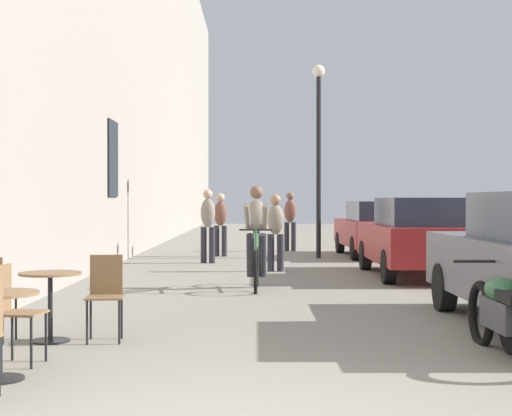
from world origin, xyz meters
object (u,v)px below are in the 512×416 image
at_px(cafe_chair_near_toward_street, 15,307).
at_px(pedestrian_mid, 209,222).
at_px(cafe_table_near, 1,316).
at_px(parked_motorcycle, 506,315).
at_px(cafe_table_mid, 51,292).
at_px(pedestrian_near, 277,228).
at_px(street_lamp, 320,136).
at_px(pedestrian_furthest, 291,218).
at_px(cafe_chair_mid_toward_street, 107,291).
at_px(parked_car_second, 420,236).
at_px(cyclist_on_bicycle, 258,240).
at_px(pedestrian_far, 222,221).
at_px(parked_car_third, 378,228).

xyz_separation_m(cafe_chair_near_toward_street, pedestrian_mid, (1.04, 11.26, 0.45)).
height_order(cafe_table_near, cafe_chair_near_toward_street, cafe_chair_near_toward_street).
relative_size(pedestrian_mid, parked_motorcycle, 0.80).
height_order(cafe_table_mid, pedestrian_near, pedestrian_near).
bearing_deg(street_lamp, pedestrian_furthest, 102.67).
distance_m(cafe_table_mid, street_lamp, 12.57).
relative_size(cafe_chair_mid_toward_street, street_lamp, 0.18).
distance_m(cafe_chair_mid_toward_street, pedestrian_near, 8.17).
bearing_deg(parked_car_second, parked_motorcycle, -95.92).
bearing_deg(cafe_table_mid, cyclist_on_bicycle, 66.19).
height_order(cafe_chair_near_toward_street, cafe_table_mid, cafe_chair_near_toward_street).
relative_size(cyclist_on_bicycle, parked_car_second, 0.41).
height_order(pedestrian_furthest, parked_car_second, pedestrian_furthest).
relative_size(pedestrian_near, pedestrian_far, 0.96).
distance_m(cafe_table_mid, parked_car_third, 13.31).
height_order(pedestrian_mid, street_lamp, street_lamp).
xyz_separation_m(pedestrian_far, parked_car_second, (4.04, -5.48, -0.14)).
bearing_deg(parked_motorcycle, pedestrian_furthest, 94.99).
height_order(pedestrian_mid, pedestrian_furthest, pedestrian_mid).
xyz_separation_m(pedestrian_furthest, parked_car_third, (2.16, -2.20, -0.21)).
bearing_deg(cafe_table_near, pedestrian_mid, 85.33).
relative_size(cafe_chair_mid_toward_street, parked_car_third, 0.22).
bearing_deg(parked_car_third, parked_motorcycle, -93.64).
xyz_separation_m(street_lamp, parked_motorcycle, (0.73, -12.57, -2.70)).
relative_size(cafe_table_mid, pedestrian_mid, 0.42).
bearing_deg(cafe_table_near, pedestrian_furthest, 79.20).
distance_m(cafe_chair_near_toward_street, parked_car_third, 14.35).
distance_m(cafe_table_near, cafe_chair_mid_toward_street, 1.88).
bearing_deg(cyclist_on_bicycle, parked_car_third, 66.90).
xyz_separation_m(cafe_chair_mid_toward_street, pedestrian_furthest, (2.56, 14.34, 0.44)).
xyz_separation_m(cafe_chair_mid_toward_street, parked_motorcycle, (3.89, -0.92, -0.11)).
bearing_deg(pedestrian_far, pedestrian_near, -72.90).
height_order(pedestrian_near, pedestrian_far, pedestrian_far).
bearing_deg(parked_car_second, cyclist_on_bicycle, -147.32).
relative_size(pedestrian_near, parked_car_second, 0.37).
distance_m(cafe_table_near, cafe_chair_near_toward_street, 0.61).
height_order(cafe_chair_mid_toward_street, pedestrian_near, pedestrian_near).
distance_m(pedestrian_mid, street_lamp, 3.80).
relative_size(cafe_table_mid, parked_car_third, 0.18).
xyz_separation_m(cafe_chair_mid_toward_street, parked_car_second, (4.69, 6.77, 0.27)).
bearing_deg(pedestrian_near, street_lamp, 72.39).
relative_size(cyclist_on_bicycle, street_lamp, 0.36).
distance_m(cafe_chair_near_toward_street, parked_motorcycle, 4.50).
xyz_separation_m(cafe_chair_near_toward_street, parked_motorcycle, (4.49, 0.28, -0.11)).
height_order(cafe_table_near, cyclist_on_bicycle, cyclist_on_bicycle).
bearing_deg(pedestrian_mid, cafe_chair_mid_toward_street, -92.57).
bearing_deg(cafe_table_mid, pedestrian_mid, 84.32).
bearing_deg(cafe_chair_mid_toward_street, cyclist_on_bicycle, 71.66).
height_order(parked_car_third, parked_motorcycle, parked_car_third).
relative_size(cafe_table_mid, cyclist_on_bicycle, 0.41).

